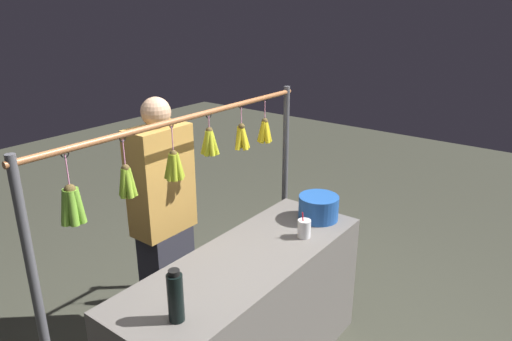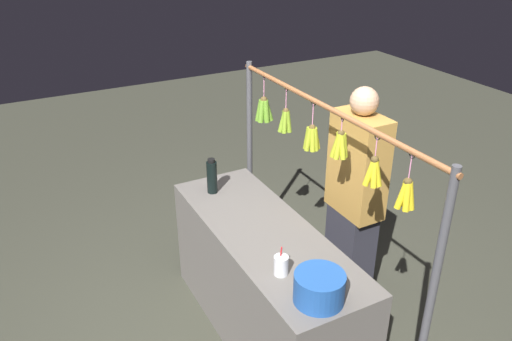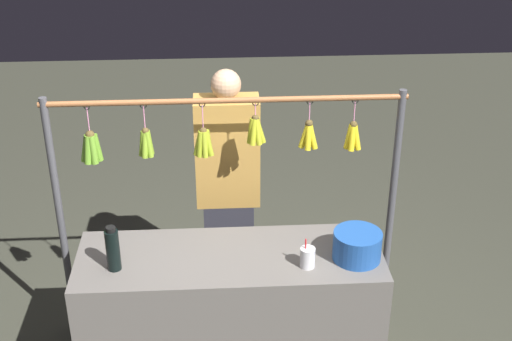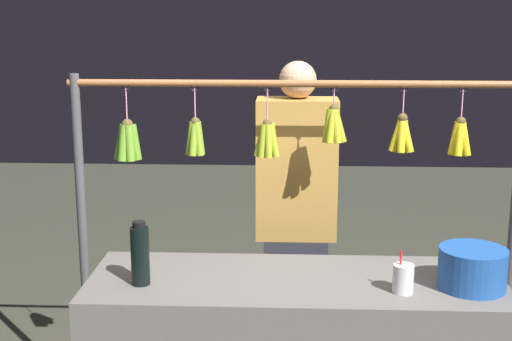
{
  "view_description": "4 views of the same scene",
  "coord_description": "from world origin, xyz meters",
  "px_view_note": "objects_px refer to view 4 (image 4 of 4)",
  "views": [
    {
      "loc": [
        1.79,
        1.43,
        2.18
      ],
      "look_at": [
        -0.09,
        0.0,
        1.32
      ],
      "focal_mm": 32.73,
      "sensor_mm": 36.0,
      "label": 1
    },
    {
      "loc": [
        -2.35,
        1.31,
        2.6
      ],
      "look_at": [
        0.12,
        0.0,
        1.2
      ],
      "focal_mm": 36.09,
      "sensor_mm": 36.0,
      "label": 2
    },
    {
      "loc": [
        0.05,
        3.19,
        2.98
      ],
      "look_at": [
        -0.14,
        0.0,
        1.34
      ],
      "focal_mm": 49.01,
      "sensor_mm": 36.0,
      "label": 3
    },
    {
      "loc": [
        0.04,
        2.68,
        1.87
      ],
      "look_at": [
        0.16,
        0.0,
        1.27
      ],
      "focal_mm": 49.17,
      "sensor_mm": 36.0,
      "label": 4
    }
  ],
  "objects_px": {
    "water_bottle": "(140,255)",
    "drink_cup": "(403,279)",
    "blue_bucket": "(472,268)",
    "vendor_person": "(296,230)"
  },
  "relations": [
    {
      "from": "water_bottle",
      "to": "drink_cup",
      "type": "height_order",
      "value": "water_bottle"
    },
    {
      "from": "vendor_person",
      "to": "blue_bucket",
      "type": "bearing_deg",
      "value": 132.16
    },
    {
      "from": "blue_bucket",
      "to": "vendor_person",
      "type": "relative_size",
      "value": 0.16
    },
    {
      "from": "blue_bucket",
      "to": "vendor_person",
      "type": "height_order",
      "value": "vendor_person"
    },
    {
      "from": "water_bottle",
      "to": "blue_bucket",
      "type": "relative_size",
      "value": 0.98
    },
    {
      "from": "blue_bucket",
      "to": "vendor_person",
      "type": "distance_m",
      "value": 1.01
    },
    {
      "from": "water_bottle",
      "to": "vendor_person",
      "type": "height_order",
      "value": "vendor_person"
    },
    {
      "from": "blue_bucket",
      "to": "vendor_person",
      "type": "bearing_deg",
      "value": -47.84
    },
    {
      "from": "blue_bucket",
      "to": "drink_cup",
      "type": "bearing_deg",
      "value": 12.39
    },
    {
      "from": "vendor_person",
      "to": "drink_cup",
      "type": "bearing_deg",
      "value": 116.41
    }
  ]
}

